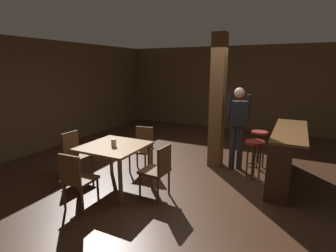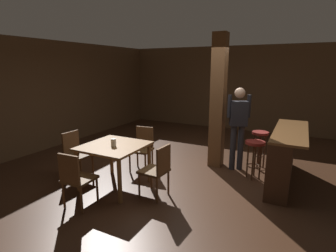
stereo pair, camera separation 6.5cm
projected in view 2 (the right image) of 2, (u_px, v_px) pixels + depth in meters
ground_plane at (185, 176)px, 5.23m from camera, size 10.80×10.80×0.00m
wall_back at (239, 89)px, 8.82m from camera, size 8.00×0.10×2.80m
wall_left at (43, 96)px, 6.70m from camera, size 0.10×9.00×2.80m
pillar at (218, 102)px, 5.49m from camera, size 0.28×0.28×2.80m
dining_table at (114, 151)px, 4.64m from camera, size 1.04×1.04×0.78m
chair_south at (76, 177)px, 3.92m from camera, size 0.44×0.44×0.89m
chair_west at (76, 152)px, 5.08m from camera, size 0.44×0.44×0.89m
chair_east at (158, 169)px, 4.26m from camera, size 0.45×0.45×0.89m
chair_north at (143, 146)px, 5.45m from camera, size 0.47×0.47×0.89m
napkin_cup at (113, 142)px, 4.53m from camera, size 0.09×0.09×0.13m
standing_person at (238, 123)px, 5.35m from camera, size 0.46×0.33×1.72m
bar_counter at (283, 155)px, 4.90m from camera, size 0.56×2.04×1.00m
bar_stool_near at (255, 150)px, 4.99m from camera, size 0.36×0.36×0.75m
bar_stool_mid at (260, 141)px, 5.56m from camera, size 0.34×0.34×0.79m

